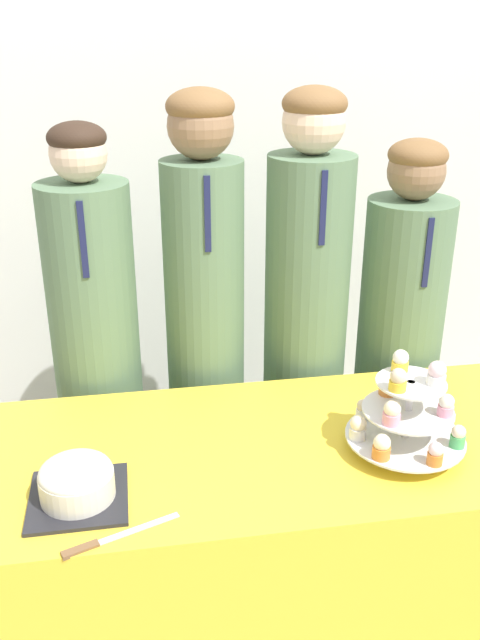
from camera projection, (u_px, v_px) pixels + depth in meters
name	position (u px, v px, depth m)	size (l,w,h in m)	color
wall_back	(226.00, 135.00, 2.68)	(9.00, 0.06, 2.70)	silver
table	(292.00, 548.00, 1.95)	(1.63, 0.68, 0.73)	yellow
round_cake	(77.00, 481.00, 1.56)	(0.23, 0.23, 0.11)	#232328
cake_knife	(102.00, 542.00, 1.45)	(0.26, 0.11, 0.01)	silver
cupcake_stand	(407.00, 412.00, 1.72)	(0.31, 0.31, 0.26)	silver
student_0	(99.00, 372.00, 2.19)	(0.27, 0.28, 1.51)	#567556
student_1	(206.00, 345.00, 2.22)	(0.25, 0.26, 1.59)	#567556
student_2	(305.00, 342.00, 2.27)	(0.27, 0.28, 1.59)	#567556
student_3	(397.00, 358.00, 2.36)	(0.29, 0.29, 1.43)	#567556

